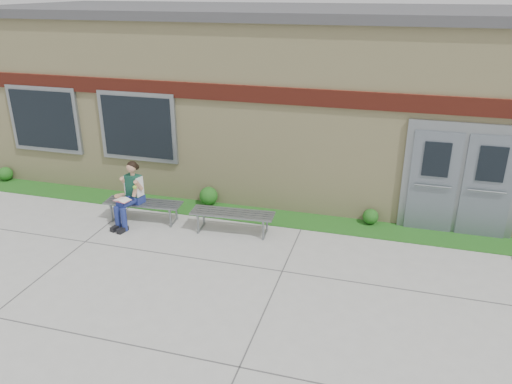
% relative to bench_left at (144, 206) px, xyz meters
% --- Properties ---
extents(ground, '(80.00, 80.00, 0.00)m').
position_rel_bench_left_xyz_m(ground, '(2.33, -1.72, -0.33)').
color(ground, '#9E9E99').
rests_on(ground, ground).
extents(grass_strip, '(16.00, 0.80, 0.02)m').
position_rel_bench_left_xyz_m(grass_strip, '(2.33, 0.88, -0.32)').
color(grass_strip, '#1E4512').
rests_on(grass_strip, ground).
extents(school_building, '(16.20, 6.22, 4.20)m').
position_rel_bench_left_xyz_m(school_building, '(2.33, 4.27, 1.77)').
color(school_building, beige).
rests_on(school_building, ground).
extents(bench_left, '(1.68, 0.59, 0.43)m').
position_rel_bench_left_xyz_m(bench_left, '(0.00, 0.00, 0.00)').
color(bench_left, slate).
rests_on(bench_left, ground).
extents(bench_right, '(1.72, 0.58, 0.44)m').
position_rel_bench_left_xyz_m(bench_right, '(2.00, -0.00, 0.01)').
color(bench_right, slate).
rests_on(bench_right, ground).
extents(girl, '(0.52, 0.88, 1.35)m').
position_rel_bench_left_xyz_m(girl, '(-0.18, -0.20, 0.36)').
color(girl, navy).
rests_on(girl, ground).
extents(shrub_west, '(0.36, 0.36, 0.36)m').
position_rel_bench_left_xyz_m(shrub_west, '(-4.55, 1.13, -0.13)').
color(shrub_west, '#1E4512').
rests_on(shrub_west, grass_strip).
extents(shrub_mid, '(0.42, 0.42, 0.42)m').
position_rel_bench_left_xyz_m(shrub_mid, '(1.04, 1.13, -0.10)').
color(shrub_mid, '#1E4512').
rests_on(shrub_mid, grass_strip).
extents(shrub_east, '(0.33, 0.33, 0.33)m').
position_rel_bench_left_xyz_m(shrub_east, '(4.69, 1.13, -0.15)').
color(shrub_east, '#1E4512').
rests_on(shrub_east, grass_strip).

